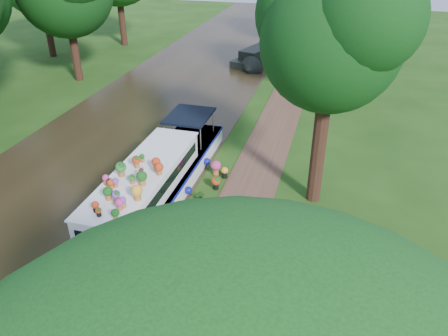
% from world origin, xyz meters
% --- Properties ---
extents(ground, '(100.00, 100.00, 0.00)m').
position_xyz_m(ground, '(0.00, 0.00, 0.00)').
color(ground, '#1C4310').
rests_on(ground, ground).
extents(canal_water, '(10.00, 100.00, 0.02)m').
position_xyz_m(canal_water, '(-6.00, 0.00, 0.01)').
color(canal_water, black).
rests_on(canal_water, ground).
extents(towpath, '(2.20, 100.00, 0.03)m').
position_xyz_m(towpath, '(1.20, 0.00, 0.01)').
color(towpath, '#523526').
rests_on(towpath, ground).
extents(plant_boat, '(2.29, 13.52, 2.29)m').
position_xyz_m(plant_boat, '(-2.25, 0.34, 0.85)').
color(plant_boat, white).
rests_on(plant_boat, canal_water).
extents(tree_near_overhang, '(5.52, 5.28, 8.99)m').
position_xyz_m(tree_near_overhang, '(3.79, 3.06, 6.60)').
color(tree_near_overhang, black).
rests_on(tree_near_overhang, ground).
extents(second_boat, '(3.36, 6.64, 1.21)m').
position_xyz_m(second_boat, '(-2.28, 21.36, 0.50)').
color(second_boat, black).
rests_on(second_boat, canal_water).
extents(pedestrian_pink, '(0.72, 0.55, 1.78)m').
position_xyz_m(pedestrian_pink, '(1.90, 21.54, 0.92)').
color(pedestrian_pink, '#EE628A').
rests_on(pedestrian_pink, towpath).
extents(verge_plant, '(0.46, 0.41, 0.47)m').
position_xyz_m(verge_plant, '(-0.51, 1.62, 0.24)').
color(verge_plant, '#275C1B').
rests_on(verge_plant, ground).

